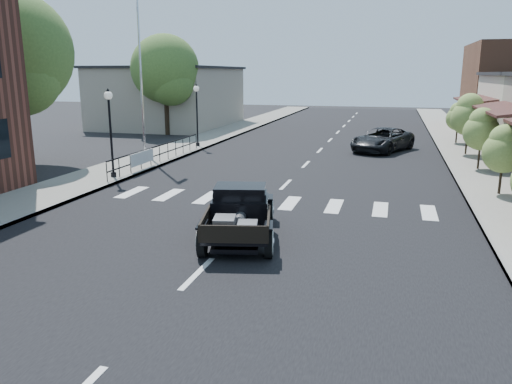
# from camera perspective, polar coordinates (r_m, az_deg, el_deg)

# --- Properties ---
(ground) EXTENTS (120.00, 120.00, 0.00)m
(ground) POSITION_cam_1_polar(r_m,az_deg,el_deg) (14.66, -2.32, -4.99)
(ground) COLOR black
(ground) RESTS_ON ground
(road) EXTENTS (14.00, 80.00, 0.02)m
(road) POSITION_cam_1_polar(r_m,az_deg,el_deg) (28.94, 6.73, 4.15)
(road) COLOR black
(road) RESTS_ON ground
(road_markings) EXTENTS (12.00, 60.00, 0.06)m
(road_markings) POSITION_cam_1_polar(r_m,az_deg,el_deg) (24.08, 4.91, 2.30)
(road_markings) COLOR silver
(road_markings) RESTS_ON ground
(sidewalk_left) EXTENTS (3.00, 80.00, 0.15)m
(sidewalk_left) POSITION_cam_1_polar(r_m,az_deg,el_deg) (31.32, -8.87, 4.91)
(sidewalk_left) COLOR gray
(sidewalk_left) RESTS_ON ground
(sidewalk_right) EXTENTS (3.00, 80.00, 0.15)m
(sidewalk_right) POSITION_cam_1_polar(r_m,az_deg,el_deg) (28.92, 23.64, 3.24)
(sidewalk_right) COLOR gray
(sidewalk_right) RESTS_ON ground
(low_building_left) EXTENTS (10.00, 12.00, 5.00)m
(low_building_left) POSITION_cam_1_polar(r_m,az_deg,el_deg) (45.57, -9.82, 10.56)
(low_building_left) COLOR #A99D8E
(low_building_left) RESTS_ON ground
(railing) EXTENTS (0.08, 10.00, 1.00)m
(railing) POSITION_cam_1_polar(r_m,az_deg,el_deg) (26.26, -10.97, 4.47)
(railing) COLOR black
(railing) RESTS_ON sidewalk_left
(banner) EXTENTS (0.04, 2.20, 0.60)m
(banner) POSITION_cam_1_polar(r_m,az_deg,el_deg) (24.51, -12.83, 3.27)
(banner) COLOR silver
(banner) RESTS_ON sidewalk_left
(lamp_post_b) EXTENTS (0.36, 0.36, 3.85)m
(lamp_post_b) POSITION_cam_1_polar(r_m,az_deg,el_deg) (22.75, -16.26, 6.45)
(lamp_post_b) COLOR black
(lamp_post_b) RESTS_ON sidewalk_left
(lamp_post_c) EXTENTS (0.36, 0.36, 3.85)m
(lamp_post_c) POSITION_cam_1_polar(r_m,az_deg,el_deg) (31.66, -6.75, 8.71)
(lamp_post_c) COLOR black
(lamp_post_c) RESTS_ON sidewalk_left
(flagpole) EXTENTS (0.12, 0.12, 11.93)m
(flagpole) POSITION_cam_1_polar(r_m,az_deg,el_deg) (28.65, -13.19, 16.06)
(flagpole) COLOR silver
(flagpole) RESTS_ON sidewalk_left
(big_tree_near) EXTENTS (5.85, 5.85, 8.60)m
(big_tree_near) POSITION_cam_1_polar(r_m,az_deg,el_deg) (28.01, -25.85, 11.45)
(big_tree_near) COLOR #42622A
(big_tree_near) RESTS_ON ground
(big_tree_far) EXTENTS (5.11, 5.11, 7.50)m
(big_tree_far) POSITION_cam_1_polar(r_m,az_deg,el_deg) (39.04, -10.28, 11.93)
(big_tree_far) COLOR #42622A
(big_tree_far) RESTS_ON ground
(small_tree_b) EXTENTS (1.52, 1.52, 2.54)m
(small_tree_b) POSITION_cam_1_polar(r_m,az_deg,el_deg) (20.94, 26.35, 3.22)
(small_tree_b) COLOR olive
(small_tree_b) RESTS_ON sidewalk_right
(small_tree_c) EXTENTS (1.68, 1.68, 2.81)m
(small_tree_c) POSITION_cam_1_polar(r_m,az_deg,el_deg) (26.08, 24.29, 5.47)
(small_tree_c) COLOR olive
(small_tree_c) RESTS_ON sidewalk_right
(small_tree_d) EXTENTS (1.97, 1.97, 3.28)m
(small_tree_d) POSITION_cam_1_polar(r_m,az_deg,el_deg) (30.56, 23.09, 7.04)
(small_tree_d) COLOR olive
(small_tree_d) RESTS_ON sidewalk_right
(small_tree_e) EXTENTS (1.53, 1.53, 2.55)m
(small_tree_e) POSITION_cam_1_polar(r_m,az_deg,el_deg) (35.42, 22.04, 7.27)
(small_tree_e) COLOR olive
(small_tree_e) RESTS_ON sidewalk_right
(hotrod_pickup) EXTENTS (3.01, 4.80, 1.54)m
(hotrod_pickup) POSITION_cam_1_polar(r_m,az_deg,el_deg) (14.21, -1.86, -2.33)
(hotrod_pickup) COLOR black
(hotrod_pickup) RESTS_ON ground
(second_car) EXTENTS (4.12, 5.53, 1.40)m
(second_car) POSITION_cam_1_polar(r_m,az_deg,el_deg) (31.23, 14.26, 5.79)
(second_car) COLOR black
(second_car) RESTS_ON ground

